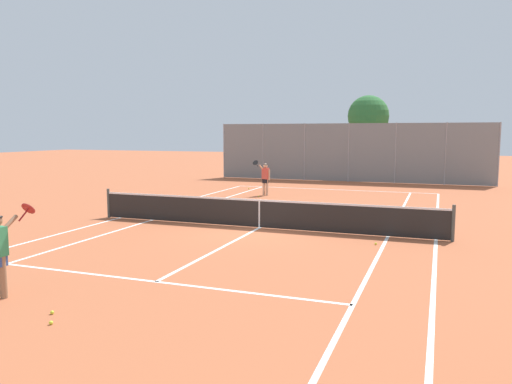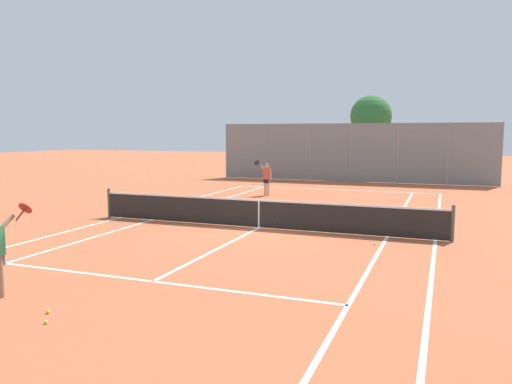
{
  "view_description": "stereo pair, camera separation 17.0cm",
  "coord_description": "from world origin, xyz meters",
  "px_view_note": "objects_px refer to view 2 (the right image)",
  "views": [
    {
      "loc": [
        5.52,
        -15.25,
        3.13
      ],
      "look_at": [
        -0.67,
        1.5,
        1.0
      ],
      "focal_mm": 35.0,
      "sensor_mm": 36.0,
      "label": 1
    },
    {
      "loc": [
        5.68,
        -15.19,
        3.13
      ],
      "look_at": [
        -0.67,
        1.5,
        1.0
      ],
      "focal_mm": 35.0,
      "sensor_mm": 36.0,
      "label": 2
    }
  ],
  "objects_px": {
    "loose_tennis_ball_4": "(48,312)",
    "loose_tennis_ball_5": "(46,322)",
    "loose_tennis_ball_1": "(260,196)",
    "player_far_left": "(267,177)",
    "loose_tennis_ball_3": "(250,189)",
    "tree_behind_left": "(372,117)",
    "loose_tennis_ball_0": "(174,208)",
    "loose_tennis_ball_2": "(375,244)",
    "tennis_net": "(259,213)"
  },
  "relations": [
    {
      "from": "loose_tennis_ball_4",
      "to": "loose_tennis_ball_5",
      "type": "distance_m",
      "value": 0.5
    },
    {
      "from": "loose_tennis_ball_1",
      "to": "loose_tennis_ball_5",
      "type": "distance_m",
      "value": 16.74
    },
    {
      "from": "loose_tennis_ball_1",
      "to": "player_far_left",
      "type": "bearing_deg",
      "value": 80.84
    },
    {
      "from": "loose_tennis_ball_3",
      "to": "tree_behind_left",
      "type": "distance_m",
      "value": 12.0
    },
    {
      "from": "loose_tennis_ball_0",
      "to": "loose_tennis_ball_2",
      "type": "relative_size",
      "value": 1.0
    },
    {
      "from": "tennis_net",
      "to": "loose_tennis_ball_3",
      "type": "xyz_separation_m",
      "value": [
        -4.44,
        10.51,
        -0.48
      ]
    },
    {
      "from": "loose_tennis_ball_1",
      "to": "loose_tennis_ball_5",
      "type": "bearing_deg",
      "value": -81.71
    },
    {
      "from": "loose_tennis_ball_5",
      "to": "tree_behind_left",
      "type": "distance_m",
      "value": 29.85
    },
    {
      "from": "loose_tennis_ball_1",
      "to": "loose_tennis_ball_2",
      "type": "xyz_separation_m",
      "value": [
        6.69,
        -8.74,
        0.0
      ]
    },
    {
      "from": "tennis_net",
      "to": "loose_tennis_ball_5",
      "type": "bearing_deg",
      "value": -92.24
    },
    {
      "from": "loose_tennis_ball_2",
      "to": "loose_tennis_ball_1",
      "type": "bearing_deg",
      "value": 127.41
    },
    {
      "from": "tree_behind_left",
      "to": "loose_tennis_ball_2",
      "type": "bearing_deg",
      "value": -81.75
    },
    {
      "from": "loose_tennis_ball_1",
      "to": "loose_tennis_ball_4",
      "type": "relative_size",
      "value": 1.0
    },
    {
      "from": "loose_tennis_ball_1",
      "to": "loose_tennis_ball_2",
      "type": "bearing_deg",
      "value": -52.59
    },
    {
      "from": "loose_tennis_ball_0",
      "to": "player_far_left",
      "type": "bearing_deg",
      "value": 68.49
    },
    {
      "from": "tennis_net",
      "to": "loose_tennis_ball_4",
      "type": "bearing_deg",
      "value": -94.49
    },
    {
      "from": "loose_tennis_ball_5",
      "to": "player_far_left",
      "type": "bearing_deg",
      "value": 97.6
    },
    {
      "from": "tennis_net",
      "to": "loose_tennis_ball_1",
      "type": "distance_m",
      "value": 8.02
    },
    {
      "from": "player_far_left",
      "to": "loose_tennis_ball_3",
      "type": "height_order",
      "value": "player_far_left"
    },
    {
      "from": "loose_tennis_ball_2",
      "to": "tree_behind_left",
      "type": "relative_size",
      "value": 0.01
    },
    {
      "from": "loose_tennis_ball_1",
      "to": "loose_tennis_ball_2",
      "type": "distance_m",
      "value": 11.01
    },
    {
      "from": "tree_behind_left",
      "to": "loose_tennis_ball_0",
      "type": "bearing_deg",
      "value": -107.46
    },
    {
      "from": "loose_tennis_ball_0",
      "to": "loose_tennis_ball_4",
      "type": "distance_m",
      "value": 12.14
    },
    {
      "from": "loose_tennis_ball_0",
      "to": "loose_tennis_ball_2",
      "type": "distance_m",
      "value": 9.59
    },
    {
      "from": "loose_tennis_ball_2",
      "to": "tree_behind_left",
      "type": "distance_m",
      "value": 22.33
    },
    {
      "from": "player_far_left",
      "to": "loose_tennis_ball_2",
      "type": "distance_m",
      "value": 11.53
    },
    {
      "from": "loose_tennis_ball_4",
      "to": "loose_tennis_ball_5",
      "type": "bearing_deg",
      "value": -49.6
    },
    {
      "from": "loose_tennis_ball_0",
      "to": "loose_tennis_ball_3",
      "type": "relative_size",
      "value": 1.0
    },
    {
      "from": "tennis_net",
      "to": "tree_behind_left",
      "type": "bearing_deg",
      "value": 87.84
    },
    {
      "from": "player_far_left",
      "to": "loose_tennis_ball_4",
      "type": "distance_m",
      "value": 17.01
    },
    {
      "from": "player_far_left",
      "to": "tree_behind_left",
      "type": "bearing_deg",
      "value": 74.4
    },
    {
      "from": "loose_tennis_ball_2",
      "to": "loose_tennis_ball_5",
      "type": "distance_m",
      "value": 8.91
    },
    {
      "from": "loose_tennis_ball_5",
      "to": "tree_behind_left",
      "type": "xyz_separation_m",
      "value": [
        1.13,
        29.54,
        4.17
      ]
    },
    {
      "from": "loose_tennis_ball_1",
      "to": "tree_behind_left",
      "type": "distance_m",
      "value": 14.08
    },
    {
      "from": "loose_tennis_ball_3",
      "to": "loose_tennis_ball_4",
      "type": "relative_size",
      "value": 1.0
    },
    {
      "from": "player_far_left",
      "to": "loose_tennis_ball_0",
      "type": "bearing_deg",
      "value": -111.51
    },
    {
      "from": "loose_tennis_ball_1",
      "to": "loose_tennis_ball_3",
      "type": "xyz_separation_m",
      "value": [
        -1.67,
        2.99,
        0.0
      ]
    },
    {
      "from": "loose_tennis_ball_3",
      "to": "loose_tennis_ball_4",
      "type": "height_order",
      "value": "same"
    },
    {
      "from": "loose_tennis_ball_1",
      "to": "loose_tennis_ball_2",
      "type": "relative_size",
      "value": 1.0
    },
    {
      "from": "loose_tennis_ball_1",
      "to": "tree_behind_left",
      "type": "relative_size",
      "value": 0.01
    },
    {
      "from": "loose_tennis_ball_0",
      "to": "loose_tennis_ball_5",
      "type": "relative_size",
      "value": 1.0
    },
    {
      "from": "loose_tennis_ball_4",
      "to": "tree_behind_left",
      "type": "height_order",
      "value": "tree_behind_left"
    },
    {
      "from": "tennis_net",
      "to": "player_far_left",
      "type": "height_order",
      "value": "player_far_left"
    },
    {
      "from": "player_far_left",
      "to": "loose_tennis_ball_0",
      "type": "height_order",
      "value": "player_far_left"
    },
    {
      "from": "tennis_net",
      "to": "loose_tennis_ball_3",
      "type": "relative_size",
      "value": 181.82
    },
    {
      "from": "loose_tennis_ball_0",
      "to": "loose_tennis_ball_3",
      "type": "xyz_separation_m",
      "value": [
        0.36,
        7.76,
        0.0
      ]
    },
    {
      "from": "player_far_left",
      "to": "loose_tennis_ball_0",
      "type": "relative_size",
      "value": 26.88
    },
    {
      "from": "tennis_net",
      "to": "loose_tennis_ball_0",
      "type": "bearing_deg",
      "value": 150.19
    },
    {
      "from": "player_far_left",
      "to": "loose_tennis_ball_4",
      "type": "relative_size",
      "value": 26.88
    },
    {
      "from": "loose_tennis_ball_5",
      "to": "tree_behind_left",
      "type": "height_order",
      "value": "tree_behind_left"
    }
  ]
}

